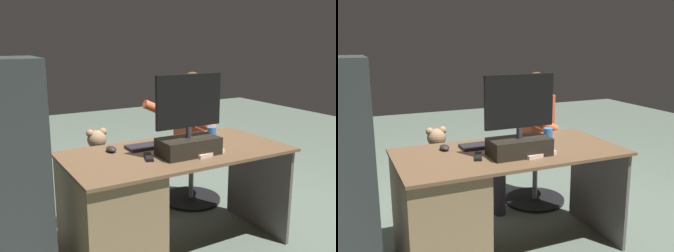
{
  "view_description": "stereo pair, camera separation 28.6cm",
  "coord_description": "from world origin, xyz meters",
  "views": [
    {
      "loc": [
        1.27,
        2.4,
        1.43
      ],
      "look_at": [
        -0.12,
        -0.03,
        0.8
      ],
      "focal_mm": 41.76,
      "sensor_mm": 36.0,
      "label": 1
    },
    {
      "loc": [
        1.01,
        2.53,
        1.43
      ],
      "look_at": [
        -0.12,
        -0.03,
        0.8
      ],
      "focal_mm": 41.76,
      "sensor_mm": 36.0,
      "label": 2
    }
  ],
  "objects": [
    {
      "name": "desk",
      "position": [
        0.39,
        0.3,
        0.38
      ],
      "size": [
        1.47,
        0.74,
        0.71
      ],
      "color": "brown",
      "rests_on": "ground_plane"
    },
    {
      "name": "teddy_bear",
      "position": [
        0.34,
        -0.3,
        0.59
      ],
      "size": [
        0.23,
        0.24,
        0.33
      ],
      "color": "#9B7754",
      "rests_on": "office_chair_teddy"
    },
    {
      "name": "visitor_chair",
      "position": [
        -0.55,
        -0.36,
        0.25
      ],
      "size": [
        0.53,
        0.53,
        0.45
      ],
      "color": "black",
      "rests_on": "ground_plane"
    },
    {
      "name": "notebook_binder",
      "position": [
        -0.1,
        0.37,
        0.72
      ],
      "size": [
        0.27,
        0.34,
        0.02
      ],
      "primitive_type": "cube",
      "rotation": [
        0.0,
        0.0,
        0.2
      ],
      "color": "beige",
      "rests_on": "desk"
    },
    {
      "name": "monitor",
      "position": [
        -0.01,
        0.42,
        0.86
      ],
      "size": [
        0.45,
        0.21,
        0.51
      ],
      "color": "black",
      "rests_on": "desk"
    },
    {
      "name": "computer_mouse",
      "position": [
        0.39,
        0.12,
        0.73
      ],
      "size": [
        0.06,
        0.1,
        0.04
      ],
      "primitive_type": "ellipsoid",
      "color": "black",
      "rests_on": "desk"
    },
    {
      "name": "person",
      "position": [
        -0.46,
        -0.35,
        0.66
      ],
      "size": [
        0.57,
        0.51,
        1.15
      ],
      "color": "#CF5936",
      "rests_on": "ground_plane"
    },
    {
      "name": "office_chair_teddy",
      "position": [
        0.34,
        -0.29,
        0.26
      ],
      "size": [
        0.52,
        0.52,
        0.45
      ],
      "color": "black",
      "rests_on": "ground_plane"
    },
    {
      "name": "keyboard",
      "position": [
        0.07,
        0.15,
        0.72
      ],
      "size": [
        0.42,
        0.14,
        0.02
      ],
      "primitive_type": "cube",
      "color": "#242128",
      "rests_on": "desk"
    },
    {
      "name": "ground_plane",
      "position": [
        0.0,
        0.0,
        0.0
      ],
      "size": [
        10.0,
        10.0,
        0.0
      ],
      "primitive_type": "plane",
      "color": "slate"
    },
    {
      "name": "tv_remote",
      "position": [
        0.24,
        0.37,
        0.72
      ],
      "size": [
        0.09,
        0.16,
        0.02
      ],
      "primitive_type": "cube",
      "rotation": [
        0.0,
        0.0,
        -0.34
      ],
      "color": "black",
      "rests_on": "desk"
    },
    {
      "name": "cup",
      "position": [
        -0.32,
        0.24,
        0.77
      ],
      "size": [
        0.06,
        0.06,
        0.11
      ],
      "primitive_type": "cylinder",
      "color": "#3372BF",
      "rests_on": "desk"
    }
  ]
}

